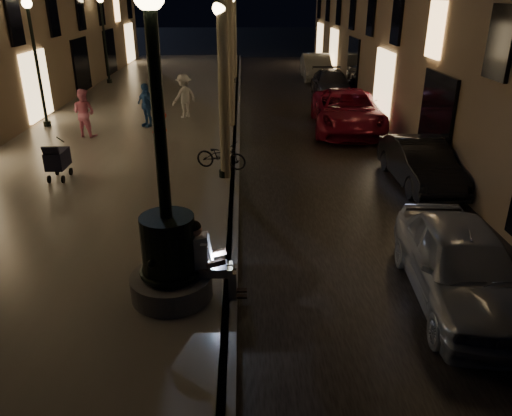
{
  "coord_description": "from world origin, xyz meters",
  "views": [
    {
      "loc": [
        0.26,
        -5.36,
        5.04
      ],
      "look_at": [
        0.48,
        3.0,
        1.4
      ],
      "focal_mm": 35.0,
      "sensor_mm": 36.0,
      "label": 1
    }
  ],
  "objects_px": {
    "car_rear": "(331,84)",
    "car_fifth": "(316,67)",
    "car_front": "(461,265)",
    "seated_man_laptop": "(206,257)",
    "pedestrian_pink": "(84,113)",
    "lamp_curb_c": "(232,27)",
    "lamp_curb_d": "(234,19)",
    "fountain_lamppost": "(168,243)",
    "stroller": "(57,159)",
    "car_third": "(347,111)",
    "lamp_left_b": "(34,45)",
    "car_second": "(420,163)",
    "pedestrian_white": "(184,96)",
    "pedestrian_blue": "(146,105)",
    "bicycle": "(221,156)",
    "lamp_left_c": "(103,27)",
    "lamp_curb_a": "(221,67)",
    "pedestrian_red": "(159,124)"
  },
  "relations": [
    {
      "from": "car_rear",
      "to": "car_fifth",
      "type": "height_order",
      "value": "car_fifth"
    },
    {
      "from": "car_fifth",
      "to": "car_front",
      "type": "bearing_deg",
      "value": -90.3
    },
    {
      "from": "seated_man_laptop",
      "to": "pedestrian_pink",
      "type": "bearing_deg",
      "value": 115.73
    },
    {
      "from": "lamp_curb_c",
      "to": "lamp_curb_d",
      "type": "distance_m",
      "value": 8.0
    },
    {
      "from": "fountain_lamppost",
      "to": "car_fifth",
      "type": "distance_m",
      "value": 24.75
    },
    {
      "from": "stroller",
      "to": "car_front",
      "type": "bearing_deg",
      "value": -33.11
    },
    {
      "from": "seated_man_laptop",
      "to": "car_third",
      "type": "xyz_separation_m",
      "value": [
        4.68,
        11.78,
        -0.17
      ]
    },
    {
      "from": "lamp_left_b",
      "to": "car_front",
      "type": "distance_m",
      "value": 16.72
    },
    {
      "from": "car_second",
      "to": "car_third",
      "type": "relative_size",
      "value": 0.7
    },
    {
      "from": "pedestrian_white",
      "to": "pedestrian_pink",
      "type": "bearing_deg",
      "value": -0.54
    },
    {
      "from": "lamp_left_b",
      "to": "pedestrian_pink",
      "type": "distance_m",
      "value": 3.32
    },
    {
      "from": "pedestrian_blue",
      "to": "fountain_lamppost",
      "type": "bearing_deg",
      "value": -35.88
    },
    {
      "from": "lamp_curb_c",
      "to": "bicycle",
      "type": "height_order",
      "value": "lamp_curb_c"
    },
    {
      "from": "seated_man_laptop",
      "to": "car_rear",
      "type": "bearing_deg",
      "value": 74.34
    },
    {
      "from": "fountain_lamppost",
      "to": "lamp_left_c",
      "type": "bearing_deg",
      "value": 106.22
    },
    {
      "from": "seated_man_laptop",
      "to": "lamp_curb_d",
      "type": "bearing_deg",
      "value": 89.84
    },
    {
      "from": "car_rear",
      "to": "bicycle",
      "type": "bearing_deg",
      "value": -112.21
    },
    {
      "from": "car_second",
      "to": "car_rear",
      "type": "height_order",
      "value": "car_rear"
    },
    {
      "from": "lamp_left_c",
      "to": "car_third",
      "type": "distance_m",
      "value": 15.73
    },
    {
      "from": "lamp_curb_d",
      "to": "car_front",
      "type": "bearing_deg",
      "value": -81.84
    },
    {
      "from": "car_second",
      "to": "pedestrian_pink",
      "type": "bearing_deg",
      "value": 154.43
    },
    {
      "from": "lamp_left_c",
      "to": "seated_man_laptop",
      "type": "bearing_deg",
      "value": -72.32
    },
    {
      "from": "lamp_left_c",
      "to": "lamp_curb_d",
      "type": "bearing_deg",
      "value": 48.41
    },
    {
      "from": "car_fifth",
      "to": "fountain_lamppost",
      "type": "bearing_deg",
      "value": -101.95
    },
    {
      "from": "car_third",
      "to": "pedestrian_blue",
      "type": "relative_size",
      "value": 3.33
    },
    {
      "from": "car_front",
      "to": "pedestrian_pink",
      "type": "distance_m",
      "value": 14.06
    },
    {
      "from": "seated_man_laptop",
      "to": "lamp_curb_c",
      "type": "height_order",
      "value": "lamp_curb_c"
    },
    {
      "from": "lamp_curb_a",
      "to": "pedestrian_white",
      "type": "distance_m",
      "value": 7.9
    },
    {
      "from": "lamp_left_b",
      "to": "stroller",
      "type": "relative_size",
      "value": 4.12
    },
    {
      "from": "car_rear",
      "to": "pedestrian_red",
      "type": "relative_size",
      "value": 2.88
    },
    {
      "from": "pedestrian_white",
      "to": "car_third",
      "type": "bearing_deg",
      "value": 123.95
    },
    {
      "from": "lamp_curb_d",
      "to": "car_second",
      "type": "relative_size",
      "value": 1.25
    },
    {
      "from": "lamp_curb_c",
      "to": "car_rear",
      "type": "xyz_separation_m",
      "value": [
        5.11,
        -3.45,
        -2.58
      ]
    },
    {
      "from": "lamp_curb_c",
      "to": "bicycle",
      "type": "bearing_deg",
      "value": -90.38
    },
    {
      "from": "stroller",
      "to": "car_rear",
      "type": "relative_size",
      "value": 0.26
    },
    {
      "from": "lamp_left_c",
      "to": "pedestrian_white",
      "type": "height_order",
      "value": "lamp_left_c"
    },
    {
      "from": "lamp_left_b",
      "to": "pedestrian_pink",
      "type": "bearing_deg",
      "value": -37.98
    },
    {
      "from": "lamp_curb_d",
      "to": "car_second",
      "type": "bearing_deg",
      "value": -77.2
    },
    {
      "from": "car_second",
      "to": "pedestrian_pink",
      "type": "relative_size",
      "value": 2.25
    },
    {
      "from": "stroller",
      "to": "pedestrian_red",
      "type": "bearing_deg",
      "value": 54.19
    },
    {
      "from": "pedestrian_blue",
      "to": "seated_man_laptop",
      "type": "bearing_deg",
      "value": -33.07
    },
    {
      "from": "pedestrian_red",
      "to": "pedestrian_blue",
      "type": "bearing_deg",
      "value": 73.2
    },
    {
      "from": "fountain_lamppost",
      "to": "pedestrian_pink",
      "type": "xyz_separation_m",
      "value": [
        -4.42,
        10.46,
        -0.16
      ]
    },
    {
      "from": "lamp_left_c",
      "to": "pedestrian_red",
      "type": "distance_m",
      "value": 13.95
    },
    {
      "from": "pedestrian_red",
      "to": "bicycle",
      "type": "relative_size",
      "value": 1.02
    },
    {
      "from": "pedestrian_white",
      "to": "pedestrian_blue",
      "type": "relative_size",
      "value": 1.06
    },
    {
      "from": "pedestrian_blue",
      "to": "lamp_left_b",
      "type": "bearing_deg",
      "value": -139.35
    },
    {
      "from": "seated_man_laptop",
      "to": "car_fifth",
      "type": "bearing_deg",
      "value": 77.91
    },
    {
      "from": "fountain_lamppost",
      "to": "stroller",
      "type": "height_order",
      "value": "fountain_lamppost"
    },
    {
      "from": "pedestrian_white",
      "to": "lamp_curb_c",
      "type": "bearing_deg",
      "value": -144.47
    }
  ]
}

